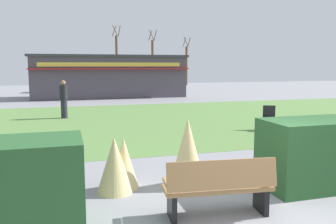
# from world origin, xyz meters

# --- Properties ---
(lawn_patch) EXTENTS (36.00, 12.00, 0.01)m
(lawn_patch) POSITION_xyz_m (0.00, 10.26, 0.00)
(lawn_patch) COLOR #5B8442
(lawn_patch) RESTS_ON ground_plane
(park_bench) EXTENTS (1.75, 0.70, 0.95)m
(park_bench) POSITION_xyz_m (-0.59, 0.52, 0.48)
(park_bench) COLOR #9E7547
(park_bench) RESTS_ON ground_plane
(hedge_right) EXTENTS (1.88, 1.10, 1.32)m
(hedge_right) POSITION_xyz_m (1.68, 1.25, 0.66)
(hedge_right) COLOR #28562B
(hedge_right) RESTS_ON ground_plane
(ornamental_grass_behind_left) EXTENTS (0.57, 0.57, 0.99)m
(ornamental_grass_behind_left) POSITION_xyz_m (-1.80, 2.22, 0.49)
(ornamental_grass_behind_left) COLOR #D1BC7F
(ornamental_grass_behind_left) RESTS_ON ground_plane
(ornamental_grass_behind_right) EXTENTS (0.67, 0.67, 1.04)m
(ornamental_grass_behind_right) POSITION_xyz_m (-2.00, 2.04, 0.52)
(ornamental_grass_behind_right) COLOR #D1BC7F
(ornamental_grass_behind_right) RESTS_ON ground_plane
(ornamental_grass_behind_center) EXTENTS (0.71, 0.71, 1.34)m
(ornamental_grass_behind_center) POSITION_xyz_m (-0.58, 2.00, 0.67)
(ornamental_grass_behind_center) COLOR #D1BC7F
(ornamental_grass_behind_center) RESTS_ON ground_plane
(food_kiosk) EXTENTS (11.18, 4.14, 3.09)m
(food_kiosk) POSITION_xyz_m (0.26, 21.91, 1.56)
(food_kiosk) COLOR #47424C
(food_kiosk) RESTS_ON ground_plane
(cafe_chair_east) EXTENTS (0.59, 0.59, 0.89)m
(cafe_chair_east) POSITION_xyz_m (4.25, 6.77, 0.53)
(cafe_chair_east) COLOR black
(cafe_chair_east) RESTS_ON ground_plane
(person_strolling) EXTENTS (0.34, 0.34, 1.69)m
(person_strolling) POSITION_xyz_m (-2.95, 11.84, 0.86)
(person_strolling) COLOR #23232D
(person_strolling) RESTS_ON ground_plane
(parked_car_west_slot) EXTENTS (4.33, 2.31, 1.20)m
(parked_car_west_slot) POSITION_xyz_m (-3.40, 27.77, 0.64)
(parked_car_west_slot) COLOR #B7BABF
(parked_car_west_slot) RESTS_ON ground_plane
(tree_left_bg) EXTENTS (0.91, 0.96, 6.54)m
(tree_left_bg) POSITION_xyz_m (2.44, 33.33, 2.91)
(tree_left_bg) COLOR brown
(tree_left_bg) RESTS_ON ground_plane
(tree_right_bg) EXTENTS (0.91, 0.96, 5.62)m
(tree_right_bg) POSITION_xyz_m (11.00, 35.24, 2.45)
(tree_right_bg) COLOR brown
(tree_right_bg) RESTS_ON ground_plane
(tree_center_bg) EXTENTS (0.91, 0.96, 6.15)m
(tree_center_bg) POSITION_xyz_m (6.38, 33.34, 2.71)
(tree_center_bg) COLOR brown
(tree_center_bg) RESTS_ON ground_plane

